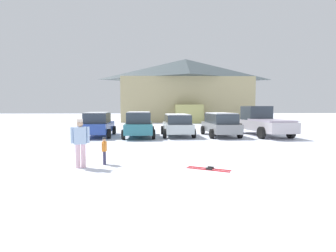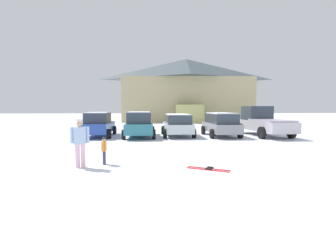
# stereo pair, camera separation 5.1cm
# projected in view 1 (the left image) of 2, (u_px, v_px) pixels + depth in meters

# --- Properties ---
(ground) EXTENTS (160.00, 160.00, 0.00)m
(ground) POSITION_uv_depth(u_px,v_px,m) (196.00, 187.00, 6.79)
(ground) COLOR white
(ski_lodge) EXTENTS (19.03, 11.91, 9.23)m
(ski_lodge) POSITION_uv_depth(u_px,v_px,m) (185.00, 90.00, 39.31)
(ski_lodge) COLOR tan
(ski_lodge) RESTS_ON ground
(parked_blue_hatchback) EXTENTS (2.13, 4.39, 1.72)m
(parked_blue_hatchback) POSITION_uv_depth(u_px,v_px,m) (98.00, 124.00, 18.40)
(parked_blue_hatchback) COLOR #274399
(parked_blue_hatchback) RESTS_ON ground
(parked_teal_hatchback) EXTENTS (2.22, 4.51, 1.76)m
(parked_teal_hatchback) POSITION_uv_depth(u_px,v_px,m) (139.00, 124.00, 18.11)
(parked_teal_hatchback) COLOR #2B707E
(parked_teal_hatchback) RESTS_ON ground
(parked_silver_wagon) EXTENTS (2.21, 4.36, 1.59)m
(parked_silver_wagon) POSITION_uv_depth(u_px,v_px,m) (177.00, 124.00, 18.73)
(parked_silver_wagon) COLOR #B6C1C3
(parked_silver_wagon) RESTS_ON ground
(parked_grey_wagon) EXTENTS (2.19, 4.47, 1.67)m
(parked_grey_wagon) POSITION_uv_depth(u_px,v_px,m) (220.00, 124.00, 18.66)
(parked_grey_wagon) COLOR gray
(parked_grey_wagon) RESTS_ON ground
(pickup_truck) EXTENTS (2.64, 5.93, 2.15)m
(pickup_truck) POSITION_uv_depth(u_px,v_px,m) (262.00, 122.00, 19.20)
(pickup_truck) COLOR #BAB3BA
(pickup_truck) RESTS_ON ground
(skier_child_in_orange_jacket) EXTENTS (0.14, 0.37, 0.99)m
(skier_child_in_orange_jacket) POSITION_uv_depth(u_px,v_px,m) (104.00, 149.00, 9.44)
(skier_child_in_orange_jacket) COLOR #383554
(skier_child_in_orange_jacket) RESTS_ON ground
(skier_adult_in_blue_parka) EXTENTS (0.61, 0.32, 1.67)m
(skier_adult_in_blue_parka) POSITION_uv_depth(u_px,v_px,m) (80.00, 140.00, 8.91)
(skier_adult_in_blue_parka) COLOR beige
(skier_adult_in_blue_parka) RESTS_ON ground
(pair_of_skis) EXTENTS (1.42, 0.96, 0.08)m
(pair_of_skis) POSITION_uv_depth(u_px,v_px,m) (209.00, 169.00, 8.71)
(pair_of_skis) COLOR red
(pair_of_skis) RESTS_ON ground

